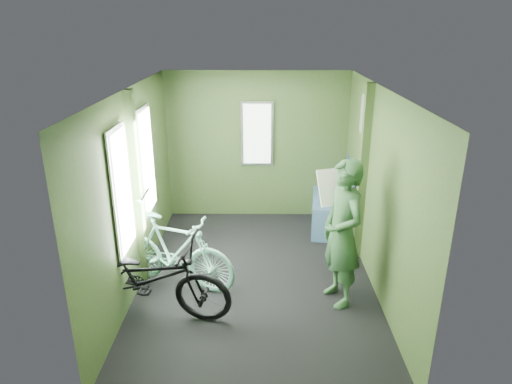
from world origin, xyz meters
TOP-DOWN VIEW (x-y plane):
  - room at (-0.04, 0.04)m, footprint 4.00×4.02m
  - bicycle_black at (-1.12, -0.77)m, footprint 1.91×1.08m
  - bicycle_mint at (-0.95, -0.17)m, footprint 1.60×0.97m
  - passenger at (0.93, -0.46)m, footprint 0.58×0.78m
  - waste_box at (1.26, 0.80)m, footprint 0.25×0.35m
  - bench_seat at (1.15, 1.45)m, footprint 0.68×1.07m

SIDE VIEW (x-z plane):
  - bicycle_black at x=-1.12m, z-range -0.51..0.51m
  - bicycle_mint at x=-0.95m, z-range -0.47..0.47m
  - bench_seat at x=1.15m, z-range -0.22..0.84m
  - waste_box at x=1.26m, z-range 0.00..0.86m
  - passenger at x=0.93m, z-range 0.00..1.67m
  - room at x=-0.04m, z-range 0.28..2.59m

